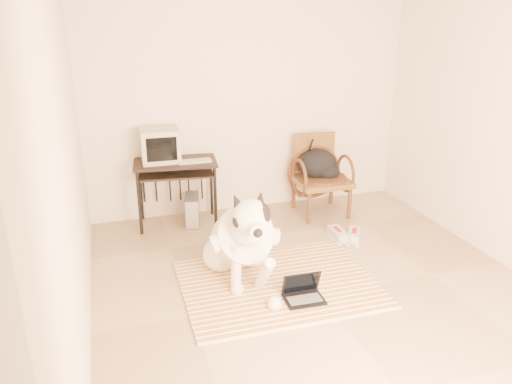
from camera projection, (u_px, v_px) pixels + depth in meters
name	position (u px, v px, depth m)	size (l,w,h in m)	color
floor	(320.00, 294.00, 4.54)	(4.50, 4.50, 0.00)	#A08562
wall_back	(250.00, 103.00, 6.08)	(4.50, 4.50, 0.00)	beige
wall_left	(69.00, 174.00, 3.51)	(4.50, 4.50, 0.00)	beige
rug	(278.00, 284.00, 4.69)	(1.80, 1.38, 0.02)	orange
dog	(242.00, 240.00, 4.67)	(0.68, 1.41, 1.02)	silver
laptop	(303.00, 293.00, 4.41)	(0.36, 0.26, 0.24)	black
computer_desk	(176.00, 171.00, 5.77)	(1.00, 0.63, 0.79)	black
crt_monitor	(160.00, 145.00, 5.69)	(0.43, 0.42, 0.38)	tan
desk_keyboard	(194.00, 161.00, 5.70)	(0.38, 0.14, 0.02)	tan
pc_tower	(192.00, 210.00, 5.96)	(0.23, 0.40, 0.35)	#505053
rattan_chair	(320.00, 175.00, 6.21)	(0.65, 0.63, 0.97)	brown
backpack	(319.00, 165.00, 6.16)	(0.50, 0.42, 0.37)	black
sneaker_left	(338.00, 235.00, 5.60)	(0.14, 0.33, 0.11)	silver
sneaker_right	(354.00, 236.00, 5.57)	(0.27, 0.33, 0.11)	silver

